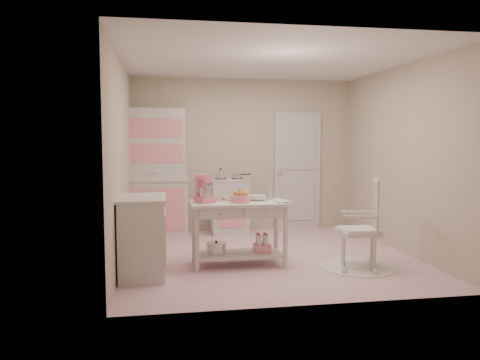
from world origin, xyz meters
The scene contains 14 objects.
room_shell centered at (0.00, 0.00, 1.65)m, with size 3.84×3.84×2.62m.
door centered at (0.95, 1.87, 1.02)m, with size 0.82×0.05×2.04m, color silver.
hutch centered at (-1.50, 1.66, 1.04)m, with size 1.06×0.50×2.08m, color silver.
stove centered at (-0.30, 1.61, 0.46)m, with size 0.62×0.57×0.92m, color silver.
base_cabinet centered at (-1.63, -0.65, 0.46)m, with size 0.54×0.84×0.92m, color silver.
lace_rug centered at (0.97, -0.73, 0.01)m, with size 0.92×0.92×0.01m, color white.
rocking_chair centered at (0.97, -0.73, 0.55)m, with size 0.48×0.72×1.10m, color silver.
work_table centered at (-0.47, -0.38, 0.40)m, with size 1.20×0.60×0.80m, color silver.
stand_mixer centered at (-0.89, -0.36, 0.97)m, with size 0.20×0.28×0.34m, color pink.
cookie_tray centered at (-0.62, -0.20, 0.81)m, with size 0.34×0.24×0.02m, color silver.
bread_basket centered at (-0.45, -0.43, 0.85)m, with size 0.25×0.25×0.09m, color pink.
mixing_bowl centered at (-0.21, -0.30, 0.83)m, with size 0.22×0.22×0.07m, color white.
metal_pitcher centered at (-0.03, -0.22, 0.89)m, with size 0.10×0.10×0.17m, color silver.
recipe_book centered at (-0.02, -0.50, 0.81)m, with size 0.15×0.20×0.02m, color white.
Camera 1 is at (-1.39, -6.06, 1.57)m, focal length 35.00 mm.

